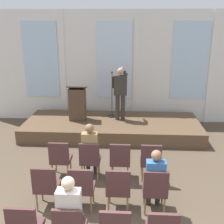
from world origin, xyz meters
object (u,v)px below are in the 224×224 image
(chair_r0_c0, at_px, (60,157))
(chair_r0_c3, at_px, (151,160))
(chair_r0_c2, at_px, (120,159))
(audience_r2_c1, at_px, (70,212))
(chair_r1_c3, at_px, (155,188))
(mic_stand, at_px, (112,107))
(chair_r1_c1, at_px, (82,186))
(chair_r0_c1, at_px, (90,158))
(lectern, at_px, (77,103))
(speaker, at_px, (120,90))
(chair_r1_c0, at_px, (46,185))
(chair_r1_c2, at_px, (118,187))
(audience_r1_c3, at_px, (155,177))
(audience_r0_c1, at_px, (90,148))

(chair_r0_c0, relative_size, chair_r0_c3, 1.00)
(chair_r0_c0, bearing_deg, chair_r0_c3, 0.00)
(chair_r0_c2, xyz_separation_m, audience_r2_c1, (-0.69, -2.22, 0.23))
(chair_r0_c2, distance_m, chair_r1_c3, 1.34)
(mic_stand, relative_size, chair_r1_c1, 1.65)
(chair_r0_c0, bearing_deg, chair_r0_c1, 0.00)
(lectern, bearing_deg, chair_r0_c2, -63.03)
(speaker, xyz_separation_m, audience_r2_c1, (-0.60, -5.22, -0.68))
(chair_r0_c2, height_order, chair_r1_c0, same)
(chair_r1_c2, bearing_deg, speaker, 91.27)
(chair_r1_c0, bearing_deg, lectern, 91.43)
(lectern, relative_size, chair_r1_c1, 1.23)
(speaker, relative_size, chair_r1_c3, 1.83)
(chair_r1_c0, bearing_deg, chair_r0_c1, 58.86)
(chair_r0_c1, distance_m, chair_r1_c1, 1.15)
(chair_r0_c3, relative_size, chair_r1_c2, 1.00)
(chair_r0_c0, relative_size, audience_r1_c3, 0.73)
(chair_r0_c1, bearing_deg, audience_r0_c1, 90.00)
(lectern, height_order, chair_r1_c1, lectern)
(chair_r0_c2, height_order, chair_r1_c3, same)
(mic_stand, distance_m, chair_r1_c3, 4.57)
(mic_stand, xyz_separation_m, chair_r0_c2, (0.38, -3.28, -0.24))
(mic_stand, relative_size, chair_r0_c0, 1.65)
(audience_r1_c3, bearing_deg, chair_r0_c2, 123.07)
(mic_stand, relative_size, chair_r1_c2, 1.65)
(chair_r0_c0, bearing_deg, chair_r1_c0, -90.00)
(chair_r0_c1, relative_size, chair_r1_c1, 1.00)
(chair_r0_c3, height_order, chair_r1_c3, same)
(chair_r1_c3, bearing_deg, audience_r1_c3, 90.00)
(chair_r0_c2, relative_size, audience_r1_c3, 0.73)
(chair_r0_c1, distance_m, chair_r0_c3, 1.39)
(chair_r0_c3, relative_size, chair_r1_c3, 1.00)
(chair_r0_c0, bearing_deg, chair_r1_c1, -58.86)
(chair_r1_c0, bearing_deg, chair_r0_c2, 39.61)
(lectern, bearing_deg, chair_r1_c3, -61.82)
(mic_stand, distance_m, chair_r0_c1, 3.31)
(audience_r0_c1, xyz_separation_m, audience_r1_c3, (1.39, -1.15, -0.03))
(audience_r2_c1, bearing_deg, chair_r0_c0, 107.37)
(speaker, relative_size, audience_r2_c1, 1.24)
(mic_stand, distance_m, audience_r0_c1, 3.22)
(chair_r0_c0, bearing_deg, mic_stand, 72.89)
(chair_r1_c1, height_order, chair_r1_c2, same)
(chair_r1_c1, bearing_deg, speaker, 81.75)
(audience_r0_c1, xyz_separation_m, chair_r1_c0, (-0.69, -1.23, -0.21))
(chair_r0_c2, bearing_deg, chair_r0_c1, 180.00)
(audience_r0_c1, height_order, chair_r1_c0, audience_r0_c1)
(chair_r0_c2, bearing_deg, chair_r1_c3, -58.86)
(mic_stand, bearing_deg, chair_r1_c3, -76.39)
(chair_r1_c0, bearing_deg, audience_r0_c1, 60.53)
(chair_r0_c0, bearing_deg, speaker, 66.64)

